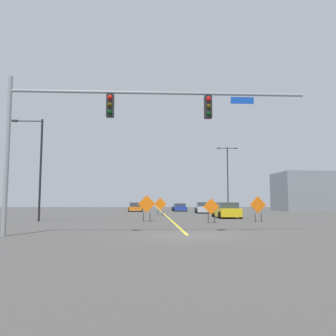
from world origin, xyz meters
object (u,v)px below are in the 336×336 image
at_px(street_lamp_near_left, 38,164).
at_px(car_blue_far, 179,207).
at_px(street_lamp_mid_left, 228,174).
at_px(car_silver_passing, 204,208).
at_px(traffic_signal_assembly, 111,118).
at_px(construction_sign_left_shoulder, 211,208).
at_px(car_yellow_mid, 226,210).
at_px(construction_sign_median_near, 147,205).
at_px(construction_sign_left_lane, 160,205).
at_px(car_orange_approaching, 135,207).
at_px(construction_sign_right_shoulder, 258,206).

bearing_deg(street_lamp_near_left, car_blue_far, 63.70).
distance_m(street_lamp_mid_left, car_silver_passing, 9.22).
xyz_separation_m(traffic_signal_assembly, construction_sign_left_shoulder, (6.19, 8.82, -4.27)).
xyz_separation_m(car_blue_far, car_yellow_mid, (2.53, -21.93, 0.09)).
bearing_deg(construction_sign_left_shoulder, street_lamp_mid_left, 74.53).
bearing_deg(construction_sign_median_near, car_silver_passing, 68.44).
distance_m(construction_sign_left_lane, car_silver_passing, 10.37).
xyz_separation_m(car_orange_approaching, car_yellow_mid, (9.33, -20.74, 0.04)).
bearing_deg(car_orange_approaching, car_yellow_mid, -65.78).
relative_size(car_silver_passing, car_yellow_mid, 0.90).
relative_size(street_lamp_near_left, car_orange_approaching, 1.84).
bearing_deg(construction_sign_median_near, car_orange_approaching, 94.38).
bearing_deg(construction_sign_right_shoulder, car_yellow_mid, 99.85).
relative_size(street_lamp_mid_left, construction_sign_right_shoulder, 5.05).
bearing_deg(car_blue_far, construction_sign_right_shoulder, -82.70).
xyz_separation_m(street_lamp_mid_left, car_silver_passing, (-4.68, -6.24, -4.92)).
bearing_deg(construction_sign_left_lane, construction_sign_median_near, -97.73).
xyz_separation_m(street_lamp_mid_left, construction_sign_median_near, (-11.89, -24.49, -4.34)).
bearing_deg(car_yellow_mid, car_silver_passing, 90.51).
bearing_deg(construction_sign_left_lane, car_yellow_mid, -35.79).
xyz_separation_m(construction_sign_left_lane, car_yellow_mid, (6.00, -4.33, -0.50)).
relative_size(construction_sign_left_lane, car_blue_far, 0.42).
bearing_deg(street_lamp_near_left, car_silver_passing, 48.49).
distance_m(traffic_signal_assembly, car_silver_passing, 30.52).
bearing_deg(car_yellow_mid, street_lamp_near_left, -163.05).
height_order(construction_sign_left_lane, car_orange_approaching, construction_sign_left_lane).
distance_m(construction_sign_right_shoulder, car_orange_approaching, 28.73).
distance_m(construction_sign_right_shoulder, car_silver_passing, 18.95).
xyz_separation_m(construction_sign_right_shoulder, car_silver_passing, (-1.16, 18.90, -0.52)).
distance_m(street_lamp_near_left, construction_sign_right_shoulder, 17.14).
bearing_deg(car_blue_far, construction_sign_left_shoulder, -90.34).
distance_m(street_lamp_near_left, car_silver_passing, 23.87).
distance_m(traffic_signal_assembly, street_lamp_mid_left, 37.59).
xyz_separation_m(construction_sign_left_lane, construction_sign_right_shoulder, (7.05, -10.38, 0.02)).
relative_size(street_lamp_near_left, construction_sign_median_near, 3.96).
relative_size(street_lamp_mid_left, car_orange_approaching, 2.25).
relative_size(traffic_signal_assembly, street_lamp_near_left, 1.73).
distance_m(construction_sign_left_lane, construction_sign_right_shoulder, 12.55).
height_order(street_lamp_near_left, car_yellow_mid, street_lamp_near_left).
distance_m(street_lamp_near_left, construction_sign_left_shoulder, 13.67).
height_order(construction_sign_left_shoulder, construction_sign_right_shoulder, construction_sign_right_shoulder).
height_order(construction_sign_median_near, construction_sign_left_lane, construction_sign_median_near).
height_order(construction_sign_left_shoulder, construction_sign_left_lane, construction_sign_left_lane).
relative_size(street_lamp_mid_left, car_silver_passing, 2.45).
relative_size(street_lamp_near_left, construction_sign_left_lane, 4.15).
xyz_separation_m(street_lamp_mid_left, construction_sign_left_lane, (-10.57, -14.76, -4.41)).
relative_size(construction_sign_right_shoulder, car_silver_passing, 0.49).
distance_m(street_lamp_mid_left, car_orange_approaching, 14.84).
xyz_separation_m(traffic_signal_assembly, street_lamp_near_left, (-6.84, 11.20, -0.91)).
xyz_separation_m(street_lamp_mid_left, car_orange_approaching, (-13.90, 1.64, -4.95)).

